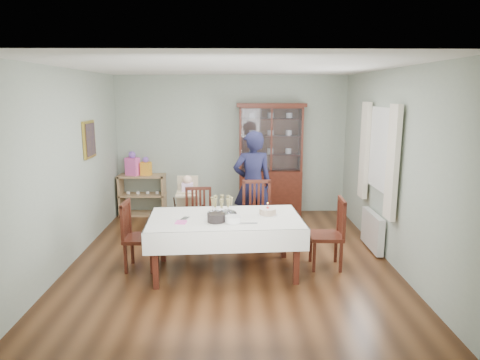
{
  "coord_description": "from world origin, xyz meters",
  "views": [
    {
      "loc": [
        0.04,
        -5.91,
        2.37
      ],
      "look_at": [
        0.13,
        0.2,
        1.12
      ],
      "focal_mm": 32.0,
      "sensor_mm": 36.0,
      "label": 1
    }
  ],
  "objects_px": {
    "woman": "(253,184)",
    "high_chair": "(188,213)",
    "china_cabinet": "(270,158)",
    "gift_bag_orange": "(146,167)",
    "champagne_tray": "(222,209)",
    "gift_bag_pink": "(132,165)",
    "dining_table": "(225,244)",
    "chair_end_right": "(327,247)",
    "chair_far_left": "(199,232)",
    "sideboard": "(143,195)",
    "birthday_cake": "(268,212)",
    "chair_end_left": "(140,249)",
    "chair_far_right": "(257,229)"
  },
  "relations": [
    {
      "from": "chair_far_right",
      "to": "gift_bag_pink",
      "type": "distance_m",
      "value": 3.05
    },
    {
      "from": "gift_bag_orange",
      "to": "china_cabinet",
      "type": "bearing_deg",
      "value": -0.04
    },
    {
      "from": "chair_far_right",
      "to": "champagne_tray",
      "type": "distance_m",
      "value": 1.07
    },
    {
      "from": "chair_far_right",
      "to": "chair_end_right",
      "type": "height_order",
      "value": "chair_far_right"
    },
    {
      "from": "gift_bag_pink",
      "to": "gift_bag_orange",
      "type": "height_order",
      "value": "gift_bag_pink"
    },
    {
      "from": "woman",
      "to": "gift_bag_pink",
      "type": "relative_size",
      "value": 3.81
    },
    {
      "from": "chair_far_left",
      "to": "woman",
      "type": "xyz_separation_m",
      "value": [
        0.85,
        0.61,
        0.61
      ]
    },
    {
      "from": "sideboard",
      "to": "gift_bag_pink",
      "type": "relative_size",
      "value": 1.93
    },
    {
      "from": "woman",
      "to": "chair_end_left",
      "type": "bearing_deg",
      "value": 31.23
    },
    {
      "from": "china_cabinet",
      "to": "gift_bag_pink",
      "type": "xyz_separation_m",
      "value": [
        -2.66,
        0.0,
        -0.12
      ]
    },
    {
      "from": "dining_table",
      "to": "chair_end_right",
      "type": "distance_m",
      "value": 1.41
    },
    {
      "from": "chair_far_left",
      "to": "chair_end_left",
      "type": "relative_size",
      "value": 1.0
    },
    {
      "from": "sideboard",
      "to": "birthday_cake",
      "type": "distance_m",
      "value": 3.53
    },
    {
      "from": "dining_table",
      "to": "chair_end_left",
      "type": "bearing_deg",
      "value": 173.93
    },
    {
      "from": "chair_end_left",
      "to": "birthday_cake",
      "type": "height_order",
      "value": "chair_end_left"
    },
    {
      "from": "high_chair",
      "to": "champagne_tray",
      "type": "relative_size",
      "value": 2.59
    },
    {
      "from": "dining_table",
      "to": "chair_end_right",
      "type": "xyz_separation_m",
      "value": [
        1.39,
        0.14,
        -0.1
      ]
    },
    {
      "from": "chair_far_right",
      "to": "birthday_cake",
      "type": "distance_m",
      "value": 0.96
    },
    {
      "from": "chair_far_right",
      "to": "champagne_tray",
      "type": "bearing_deg",
      "value": -126.33
    },
    {
      "from": "champagne_tray",
      "to": "sideboard",
      "type": "bearing_deg",
      "value": 121.58
    },
    {
      "from": "gift_bag_orange",
      "to": "chair_end_right",
      "type": "bearing_deg",
      "value": -41.4
    },
    {
      "from": "gift_bag_orange",
      "to": "champagne_tray",
      "type": "bearing_deg",
      "value": -59.72
    },
    {
      "from": "sideboard",
      "to": "chair_far_right",
      "type": "relative_size",
      "value": 0.87
    },
    {
      "from": "chair_far_left",
      "to": "chair_end_right",
      "type": "bearing_deg",
      "value": -24.27
    },
    {
      "from": "chair_end_left",
      "to": "china_cabinet",
      "type": "bearing_deg",
      "value": -35.39
    },
    {
      "from": "chair_far_left",
      "to": "chair_end_right",
      "type": "distance_m",
      "value": 1.96
    },
    {
      "from": "woman",
      "to": "birthday_cake",
      "type": "relative_size",
      "value": 6.84
    },
    {
      "from": "dining_table",
      "to": "chair_far_left",
      "type": "relative_size",
      "value": 2.2
    },
    {
      "from": "sideboard",
      "to": "gift_bag_orange",
      "type": "relative_size",
      "value": 2.51
    },
    {
      "from": "dining_table",
      "to": "chair_end_right",
      "type": "bearing_deg",
      "value": 5.68
    },
    {
      "from": "gift_bag_pink",
      "to": "high_chair",
      "type": "bearing_deg",
      "value": -47.59
    },
    {
      "from": "dining_table",
      "to": "china_cabinet",
      "type": "relative_size",
      "value": 0.95
    },
    {
      "from": "sideboard",
      "to": "chair_far_right",
      "type": "xyz_separation_m",
      "value": [
        2.15,
        -1.88,
        -0.09
      ]
    },
    {
      "from": "champagne_tray",
      "to": "chair_end_left",
      "type": "bearing_deg",
      "value": -179.66
    },
    {
      "from": "woman",
      "to": "high_chair",
      "type": "bearing_deg",
      "value": -8.17
    },
    {
      "from": "china_cabinet",
      "to": "champagne_tray",
      "type": "xyz_separation_m",
      "value": [
        -0.87,
        -2.63,
        -0.29
      ]
    },
    {
      "from": "chair_end_left",
      "to": "birthday_cake",
      "type": "xyz_separation_m",
      "value": [
        1.73,
        -0.04,
        0.53
      ]
    },
    {
      "from": "china_cabinet",
      "to": "high_chair",
      "type": "relative_size",
      "value": 2.09
    },
    {
      "from": "chair_end_right",
      "to": "woman",
      "type": "bearing_deg",
      "value": -141.52
    },
    {
      "from": "chair_end_right",
      "to": "woman",
      "type": "distance_m",
      "value": 1.75
    },
    {
      "from": "woman",
      "to": "high_chair",
      "type": "height_order",
      "value": "woman"
    },
    {
      "from": "dining_table",
      "to": "gift_bag_orange",
      "type": "xyz_separation_m",
      "value": [
        -1.58,
        2.76,
        0.57
      ]
    },
    {
      "from": "chair_far_right",
      "to": "chair_end_left",
      "type": "distance_m",
      "value": 1.82
    },
    {
      "from": "dining_table",
      "to": "chair_far_right",
      "type": "height_order",
      "value": "chair_far_right"
    },
    {
      "from": "champagne_tray",
      "to": "birthday_cake",
      "type": "xyz_separation_m",
      "value": [
        0.61,
        -0.05,
        -0.03
      ]
    },
    {
      "from": "sideboard",
      "to": "chair_far_left",
      "type": "height_order",
      "value": "chair_far_left"
    },
    {
      "from": "china_cabinet",
      "to": "chair_end_right",
      "type": "bearing_deg",
      "value": -77.76
    },
    {
      "from": "sideboard",
      "to": "gift_bag_orange",
      "type": "xyz_separation_m",
      "value": [
        0.09,
        -0.02,
        0.56
      ]
    },
    {
      "from": "china_cabinet",
      "to": "chair_far_right",
      "type": "bearing_deg",
      "value": -100.5
    },
    {
      "from": "china_cabinet",
      "to": "birthday_cake",
      "type": "distance_m",
      "value": 2.71
    }
  ]
}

